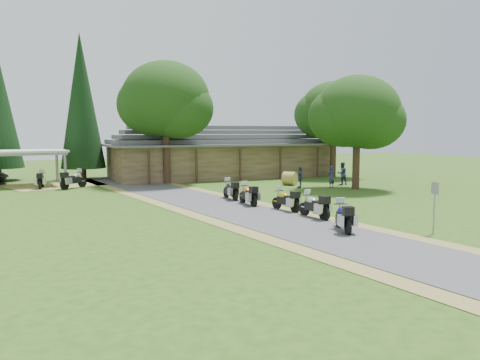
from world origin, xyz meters
name	(u,v)px	position (x,y,z in m)	size (l,w,h in m)	color
ground	(300,228)	(0.00, 0.00, 0.00)	(120.00, 120.00, 0.00)	#2C4914
driveway	(250,214)	(-0.50, 4.00, 0.00)	(46.00, 46.00, 0.00)	#444447
lodge	(221,151)	(6.00, 24.00, 2.45)	(21.40, 9.40, 4.90)	brown
carport	(22,168)	(-11.24, 22.89, 1.41)	(6.49, 4.32, 2.81)	silver
motorcycle_row_a	(343,216)	(1.32, -1.35, 0.67)	(1.97, 0.64, 1.34)	#150E8D
motorcycle_row_b	(314,205)	(1.91, 1.76, 0.67)	(1.96, 0.64, 1.34)	#B2B4BA
motorcycle_row_c	(286,199)	(1.72, 4.20, 0.64)	(1.86, 0.61, 1.28)	#C79A05
motorcycle_row_d	(248,194)	(0.74, 6.85, 0.66)	(1.93, 0.63, 1.32)	orange
motorcycle_row_e	(231,189)	(0.72, 9.35, 0.66)	(1.94, 0.63, 1.32)	black
motorcycle_carport_a	(41,179)	(-9.92, 20.74, 0.68)	(1.98, 0.65, 1.36)	gold
motorcycle_carport_b	(73,179)	(-7.71, 19.60, 0.72)	(2.11, 0.69, 1.44)	gray
person_a	(331,175)	(10.18, 11.97, 1.00)	(0.57, 0.41, 2.01)	navy
person_b	(342,172)	(12.19, 13.32, 1.07)	(0.61, 0.44, 2.13)	navy
person_c	(300,175)	(8.03, 12.94, 0.95)	(0.54, 0.39, 1.91)	navy
hay_bale	(290,178)	(8.25, 14.85, 0.54)	(1.07, 1.07, 0.98)	olive
sign_post	(434,208)	(4.40, -3.34, 1.09)	(0.39, 0.07, 2.19)	gray
oak_lodge_left	(166,115)	(-0.43, 19.86, 5.57)	(7.12, 7.12, 11.15)	black
oak_lodge_right	(334,123)	(15.37, 19.00, 5.06)	(6.28, 6.28, 10.12)	black
oak_driveway	(357,127)	(11.33, 10.50, 4.61)	(6.23, 6.23, 9.22)	black
cedar_near	(82,107)	(-6.24, 26.49, 6.48)	(3.89, 3.89, 12.96)	black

